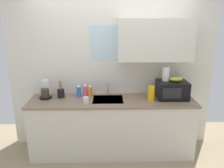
% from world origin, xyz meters
% --- Properties ---
extents(kitchen_wall_assembly, '(3.30, 0.42, 2.50)m').
position_xyz_m(kitchen_wall_assembly, '(0.13, 0.31, 1.37)').
color(kitchen_wall_assembly, silver).
rests_on(kitchen_wall_assembly, ground).
extents(counter_unit, '(2.53, 0.63, 0.90)m').
position_xyz_m(counter_unit, '(-0.00, 0.00, 0.46)').
color(counter_unit, silver).
rests_on(counter_unit, ground).
extents(sink_faucet, '(0.03, 0.03, 0.20)m').
position_xyz_m(sink_faucet, '(-0.06, 0.24, 1.00)').
color(sink_faucet, '#B2B5BA').
rests_on(sink_faucet, counter_unit).
extents(microwave, '(0.46, 0.35, 0.27)m').
position_xyz_m(microwave, '(0.93, 0.05, 1.04)').
color(microwave, black).
rests_on(microwave, counter_unit).
extents(banana_bunch, '(0.20, 0.11, 0.07)m').
position_xyz_m(banana_bunch, '(0.98, 0.05, 1.20)').
color(banana_bunch, gold).
rests_on(banana_bunch, microwave).
extents(paper_towel_roll, '(0.11, 0.11, 0.22)m').
position_xyz_m(paper_towel_roll, '(0.83, 0.10, 1.28)').
color(paper_towel_roll, white).
rests_on(paper_towel_roll, microwave).
extents(coffee_maker, '(0.19, 0.21, 0.28)m').
position_xyz_m(coffee_maker, '(-1.03, 0.11, 1.00)').
color(coffee_maker, black).
rests_on(coffee_maker, counter_unit).
extents(dish_soap_bottle_orange, '(0.06, 0.06, 0.20)m').
position_xyz_m(dish_soap_bottle_orange, '(-0.34, 0.15, 0.99)').
color(dish_soap_bottle_orange, orange).
rests_on(dish_soap_bottle_orange, counter_unit).
extents(dish_soap_bottle_pink, '(0.07, 0.07, 0.21)m').
position_xyz_m(dish_soap_bottle_pink, '(-0.42, 0.17, 1.00)').
color(dish_soap_bottle_pink, '#E55999').
rests_on(dish_soap_bottle_pink, counter_unit).
extents(dish_soap_bottle_blue, '(0.07, 0.07, 0.20)m').
position_xyz_m(dish_soap_bottle_blue, '(-0.52, 0.15, 0.99)').
color(dish_soap_bottle_blue, blue).
rests_on(dish_soap_bottle_blue, counter_unit).
extents(cereal_canister, '(0.10, 0.10, 0.23)m').
position_xyz_m(cereal_canister, '(0.59, -0.05, 1.01)').
color(cereal_canister, gold).
rests_on(cereal_canister, counter_unit).
extents(mug_white, '(0.08, 0.08, 0.09)m').
position_xyz_m(mug_white, '(-0.38, -0.14, 0.95)').
color(mug_white, white).
rests_on(mug_white, counter_unit).
extents(utensil_crock, '(0.11, 0.11, 0.29)m').
position_xyz_m(utensil_crock, '(-0.80, 0.12, 0.97)').
color(utensil_crock, black).
rests_on(utensil_crock, counter_unit).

